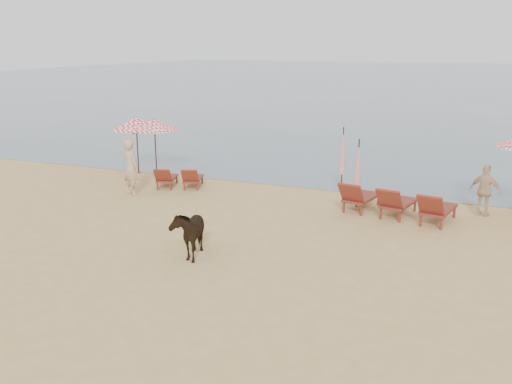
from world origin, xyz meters
TOP-DOWN VIEW (x-y plane):
  - ground at (0.00, 0.00)m, footprint 120.00×120.00m
  - sea at (0.00, 80.00)m, footprint 160.00×140.00m
  - lounger_cluster_left at (-4.40, 8.35)m, footprint 1.94×1.90m
  - lounger_cluster_right at (3.50, 7.67)m, footprint 3.47×2.46m
  - umbrella_open_left_a at (-6.29, 9.83)m, footprint 2.00×2.00m
  - umbrella_open_left_b at (-7.15, 9.85)m, footprint 1.88×1.91m
  - umbrella_closed_left at (1.11, 10.57)m, footprint 0.28×0.28m
  - umbrella_closed_right at (2.15, 8.38)m, footprint 0.27×0.27m
  - cow at (-0.76, 2.44)m, footprint 1.11×1.64m
  - beachgoer_left at (-5.47, 6.92)m, footprint 0.85×0.72m
  - beachgoer_right_b at (5.98, 8.85)m, footprint 1.02×0.67m

SIDE VIEW (x-z plane):
  - ground at x=0.00m, z-range 0.00..0.00m
  - sea at x=0.00m, z-range -0.03..0.03m
  - lounger_cluster_left at x=-4.40m, z-range 0.11..0.67m
  - lounger_cluster_right at x=3.50m, z-range 0.14..0.83m
  - cow at x=-0.76m, z-range 0.00..1.27m
  - beachgoer_right_b at x=5.98m, z-range 0.00..1.61m
  - beachgoer_left at x=-5.47m, z-range 0.00..1.96m
  - umbrella_closed_right at x=2.15m, z-range 0.26..2.48m
  - umbrella_closed_left at x=1.11m, z-range 0.26..2.52m
  - umbrella_open_left_a at x=-6.29m, z-range 0.91..3.18m
  - umbrella_open_left_b at x=-7.15m, z-range 0.87..3.27m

